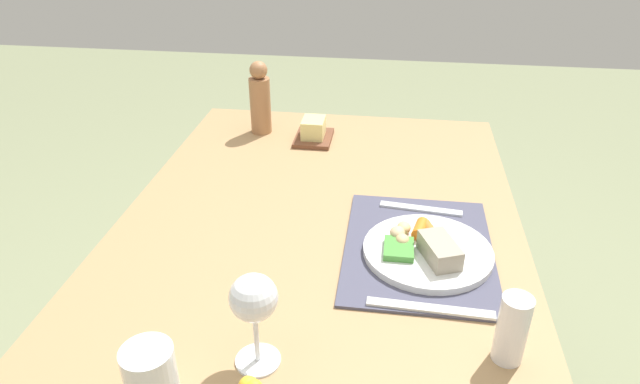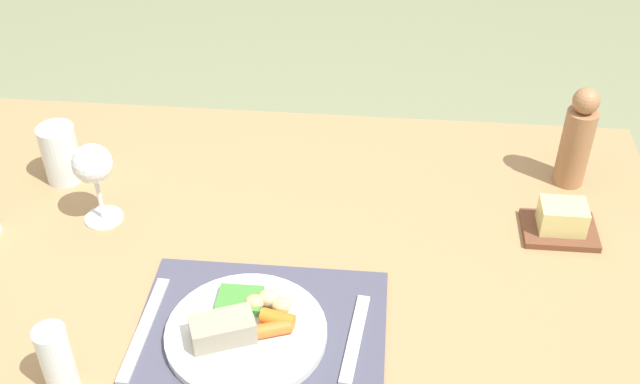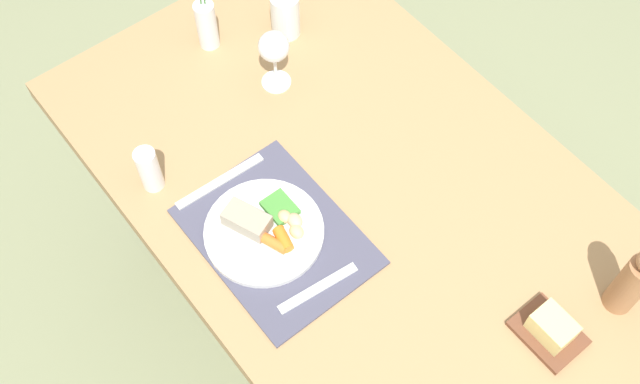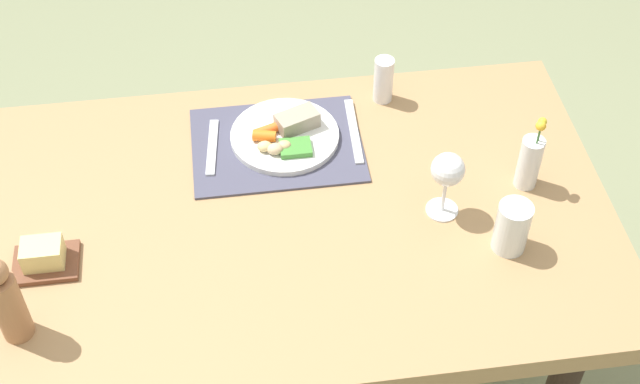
# 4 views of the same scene
# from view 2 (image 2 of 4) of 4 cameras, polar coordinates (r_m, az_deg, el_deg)

# --- Properties ---
(dining_table) EXTENTS (1.38, 0.85, 0.78)m
(dining_table) POSITION_cam_2_polar(r_m,az_deg,el_deg) (1.46, -2.85, -6.51)
(dining_table) COLOR #A47F54
(dining_table) RESTS_ON ground_plane
(placemat) EXTENTS (0.38, 0.29, 0.01)m
(placemat) POSITION_cam_2_polar(r_m,az_deg,el_deg) (1.24, -4.35, -9.92)
(placemat) COLOR #47475B
(placemat) RESTS_ON dining_table
(dinner_plate) EXTENTS (0.25, 0.25, 0.05)m
(dinner_plate) POSITION_cam_2_polar(r_m,az_deg,el_deg) (1.22, -5.43, -9.81)
(dinner_plate) COLOR silver
(dinner_plate) RESTS_ON placemat
(fork) EXTENTS (0.03, 0.21, 0.00)m
(fork) POSITION_cam_2_polar(r_m,az_deg,el_deg) (1.26, -12.58, -9.56)
(fork) COLOR silver
(fork) RESTS_ON placemat
(knife) EXTENTS (0.04, 0.18, 0.00)m
(knife) POSITION_cam_2_polar(r_m,az_deg,el_deg) (1.22, 2.55, -10.48)
(knife) COLOR silver
(knife) RESTS_ON placemat
(pepper_mill) EXTENTS (0.06, 0.06, 0.21)m
(pepper_mill) POSITION_cam_2_polar(r_m,az_deg,el_deg) (1.55, 18.06, 3.64)
(pepper_mill) COLOR #A6724A
(pepper_mill) RESTS_ON dining_table
(butter_dish) EXTENTS (0.13, 0.10, 0.06)m
(butter_dish) POSITION_cam_2_polar(r_m,az_deg,el_deg) (1.46, 17.01, -2.07)
(butter_dish) COLOR brown
(butter_dish) RESTS_ON dining_table
(salt_shaker) EXTENTS (0.05, 0.05, 0.12)m
(salt_shaker) POSITION_cam_2_polar(r_m,az_deg,el_deg) (1.19, -18.47, -11.39)
(salt_shaker) COLOR white
(salt_shaker) RESTS_ON dining_table
(wine_glass) EXTENTS (0.07, 0.07, 0.16)m
(wine_glass) POSITION_cam_2_polar(r_m,az_deg,el_deg) (1.42, -16.07, 1.75)
(wine_glass) COLOR white
(wine_glass) RESTS_ON dining_table
(water_tumbler) EXTENTS (0.07, 0.07, 0.12)m
(water_tumbler) POSITION_cam_2_polar(r_m,az_deg,el_deg) (1.58, -18.18, 2.43)
(water_tumbler) COLOR silver
(water_tumbler) RESTS_ON dining_table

